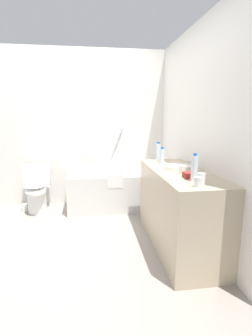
{
  "coord_description": "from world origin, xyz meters",
  "views": [
    {
      "loc": [
        0.39,
        -2.85,
        1.39
      ],
      "look_at": [
        0.81,
        0.16,
        0.77
      ],
      "focal_mm": 26.79,
      "sensor_mm": 36.0,
      "label": 1
    }
  ],
  "objects_px": {
    "water_bottle_0": "(194,168)",
    "drinking_glass_0": "(182,170)",
    "toilet": "(37,189)",
    "water_bottle_2": "(158,152)",
    "drinking_glass_1": "(201,179)",
    "toilet_paper_roll": "(25,208)",
    "amenity_basket": "(191,175)",
    "sink_basin": "(177,167)",
    "drinking_glass_2": "(198,182)",
    "water_bottle_3": "(162,157)",
    "water_bottle_1": "(162,155)",
    "bathtub": "(118,189)",
    "sink_faucet": "(193,166)"
  },
  "relations": [
    {
      "from": "water_bottle_0",
      "to": "drinking_glass_0",
      "type": "bearing_deg",
      "value": 90.59
    },
    {
      "from": "water_bottle_2",
      "to": "drinking_glass_2",
      "type": "bearing_deg",
      "value": -90.42
    },
    {
      "from": "drinking_glass_2",
      "to": "toilet_paper_roll",
      "type": "height_order",
      "value": "drinking_glass_2"
    },
    {
      "from": "sink_basin",
      "to": "drinking_glass_1",
      "type": "relative_size",
      "value": 3.1
    },
    {
      "from": "water_bottle_2",
      "to": "water_bottle_3",
      "type": "bearing_deg",
      "value": -95.22
    },
    {
      "from": "water_bottle_3",
      "to": "bathtub",
      "type": "bearing_deg",
      "value": 114.92
    },
    {
      "from": "drinking_glass_1",
      "to": "drinking_glass_2",
      "type": "height_order",
      "value": "drinking_glass_1"
    },
    {
      "from": "water_bottle_0",
      "to": "water_bottle_1",
      "type": "distance_m",
      "value": 0.95
    },
    {
      "from": "water_bottle_1",
      "to": "sink_faucet",
      "type": "bearing_deg",
      "value": -63.6
    },
    {
      "from": "sink_basin",
      "to": "water_bottle_0",
      "type": "relative_size",
      "value": 1.18
    },
    {
      "from": "bathtub",
      "to": "water_bottle_3",
      "type": "height_order",
      "value": "bathtub"
    },
    {
      "from": "sink_faucet",
      "to": "amenity_basket",
      "type": "bearing_deg",
      "value": -115.13
    },
    {
      "from": "drinking_glass_0",
      "to": "amenity_basket",
      "type": "bearing_deg",
      "value": -78.95
    },
    {
      "from": "toilet",
      "to": "drinking_glass_1",
      "type": "relative_size",
      "value": 7.46
    },
    {
      "from": "water_bottle_1",
      "to": "drinking_glass_2",
      "type": "height_order",
      "value": "water_bottle_1"
    },
    {
      "from": "drinking_glass_1",
      "to": "toilet_paper_roll",
      "type": "height_order",
      "value": "drinking_glass_1"
    },
    {
      "from": "toilet",
      "to": "water_bottle_2",
      "type": "height_order",
      "value": "water_bottle_2"
    },
    {
      "from": "sink_basin",
      "to": "water_bottle_1",
      "type": "xyz_separation_m",
      "value": [
        -0.04,
        0.45,
        0.06
      ]
    },
    {
      "from": "drinking_glass_0",
      "to": "amenity_basket",
      "type": "height_order",
      "value": "drinking_glass_0"
    },
    {
      "from": "toilet",
      "to": "toilet_paper_roll",
      "type": "xyz_separation_m",
      "value": [
        -0.19,
        0.03,
        -0.28
      ]
    },
    {
      "from": "water_bottle_0",
      "to": "drinking_glass_0",
      "type": "relative_size",
      "value": 2.86
    },
    {
      "from": "sink_basin",
      "to": "drinking_glass_2",
      "type": "xyz_separation_m",
      "value": [
        -0.07,
        -0.68,
        0.02
      ]
    },
    {
      "from": "drinking_glass_0",
      "to": "drinking_glass_1",
      "type": "distance_m",
      "value": 0.38
    },
    {
      "from": "drinking_glass_0",
      "to": "water_bottle_0",
      "type": "bearing_deg",
      "value": -89.41
    },
    {
      "from": "water_bottle_0",
      "to": "drinking_glass_0",
      "type": "xyz_separation_m",
      "value": [
        -0.0,
        0.27,
        -0.07
      ]
    },
    {
      "from": "drinking_glass_1",
      "to": "water_bottle_2",
      "type": "bearing_deg",
      "value": 92.75
    },
    {
      "from": "bathtub",
      "to": "water_bottle_3",
      "type": "xyz_separation_m",
      "value": [
        0.42,
        -0.91,
        0.64
      ]
    },
    {
      "from": "bathtub",
      "to": "drinking_glass_0",
      "type": "distance_m",
      "value": 1.62
    },
    {
      "from": "water_bottle_0",
      "to": "toilet_paper_roll",
      "type": "relative_size",
      "value": 2.23
    },
    {
      "from": "toilet",
      "to": "drinking_glass_1",
      "type": "bearing_deg",
      "value": 38.85
    },
    {
      "from": "water_bottle_2",
      "to": "sink_faucet",
      "type": "bearing_deg",
      "value": -66.77
    },
    {
      "from": "drinking_glass_1",
      "to": "water_bottle_1",
      "type": "bearing_deg",
      "value": 92.1
    },
    {
      "from": "sink_basin",
      "to": "drinking_glass_0",
      "type": "height_order",
      "value": "drinking_glass_0"
    },
    {
      "from": "sink_faucet",
      "to": "water_bottle_2",
      "type": "xyz_separation_m",
      "value": [
        -0.24,
        0.56,
        0.08
      ]
    },
    {
      "from": "toilet",
      "to": "water_bottle_2",
      "type": "distance_m",
      "value": 1.89
    },
    {
      "from": "sink_basin",
      "to": "drinking_glass_2",
      "type": "relative_size",
      "value": 3.55
    },
    {
      "from": "drinking_glass_1",
      "to": "drinking_glass_2",
      "type": "bearing_deg",
      "value": -128.93
    },
    {
      "from": "toilet",
      "to": "drinking_glass_0",
      "type": "bearing_deg",
      "value": 45.07
    },
    {
      "from": "water_bottle_1",
      "to": "amenity_basket",
      "type": "distance_m",
      "value": 0.83
    },
    {
      "from": "toilet",
      "to": "amenity_basket",
      "type": "xyz_separation_m",
      "value": [
        1.72,
        -1.59,
        0.53
      ]
    },
    {
      "from": "bathtub",
      "to": "drinking_glass_2",
      "type": "bearing_deg",
      "value": -76.99
    },
    {
      "from": "drinking_glass_1",
      "to": "toilet_paper_roll",
      "type": "relative_size",
      "value": 0.85
    },
    {
      "from": "sink_faucet",
      "to": "drinking_glass_1",
      "type": "bearing_deg",
      "value": -106.95
    },
    {
      "from": "water_bottle_0",
      "to": "amenity_basket",
      "type": "relative_size",
      "value": 1.75
    },
    {
      "from": "water_bottle_1",
      "to": "water_bottle_0",
      "type": "bearing_deg",
      "value": -88.91
    },
    {
      "from": "water_bottle_1",
      "to": "toilet_paper_roll",
      "type": "bearing_deg",
      "value": 157.06
    },
    {
      "from": "drinking_glass_2",
      "to": "toilet_paper_roll",
      "type": "bearing_deg",
      "value": 133.85
    },
    {
      "from": "bathtub",
      "to": "water_bottle_0",
      "type": "relative_size",
      "value": 6.18
    },
    {
      "from": "sink_basin",
      "to": "water_bottle_2",
      "type": "distance_m",
      "value": 0.57
    },
    {
      "from": "toilet",
      "to": "water_bottle_3",
      "type": "distance_m",
      "value": 1.97
    }
  ]
}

